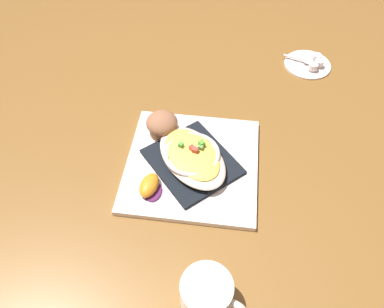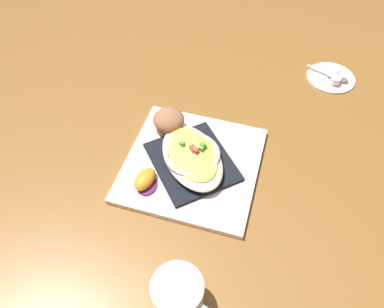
{
  "view_description": "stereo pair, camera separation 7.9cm",
  "coord_description": "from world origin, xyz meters",
  "px_view_note": "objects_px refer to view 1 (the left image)",
  "views": [
    {
      "loc": [
        -0.49,
        0.03,
        0.66
      ],
      "look_at": [
        0.0,
        0.0,
        0.04
      ],
      "focal_mm": 35.11,
      "sensor_mm": 36.0,
      "label": 1
    },
    {
      "loc": [
        -0.49,
        -0.05,
        0.66
      ],
      "look_at": [
        0.0,
        0.0,
        0.04
      ],
      "focal_mm": 35.11,
      "sensor_mm": 36.0,
      "label": 2
    }
  ],
  "objects_px": {
    "gratin_dish": "(192,156)",
    "creamer_cup_2": "(317,57)",
    "creamer_cup_0": "(313,67)",
    "square_plate": "(192,165)",
    "muffin": "(162,125)",
    "spoon": "(306,61)",
    "orange_garnish": "(150,186)",
    "creamer_cup_1": "(319,63)",
    "creamer_saucer": "(308,64)",
    "coffee_mug": "(207,296)"
  },
  "relations": [
    {
      "from": "coffee_mug",
      "to": "spoon",
      "type": "relative_size",
      "value": 1.33
    },
    {
      "from": "gratin_dish",
      "to": "creamer_cup_1",
      "type": "bearing_deg",
      "value": -48.71
    },
    {
      "from": "square_plate",
      "to": "spoon",
      "type": "bearing_deg",
      "value": -44.74
    },
    {
      "from": "spoon",
      "to": "creamer_cup_1",
      "type": "distance_m",
      "value": 0.04
    },
    {
      "from": "spoon",
      "to": "creamer_cup_0",
      "type": "bearing_deg",
      "value": -160.51
    },
    {
      "from": "spoon",
      "to": "creamer_cup_0",
      "type": "relative_size",
      "value": 3.4
    },
    {
      "from": "square_plate",
      "to": "orange_garnish",
      "type": "bearing_deg",
      "value": 125.67
    },
    {
      "from": "gratin_dish",
      "to": "coffee_mug",
      "type": "height_order",
      "value": "coffee_mug"
    },
    {
      "from": "creamer_saucer",
      "to": "creamer_cup_1",
      "type": "distance_m",
      "value": 0.03
    },
    {
      "from": "square_plate",
      "to": "gratin_dish",
      "type": "distance_m",
      "value": 0.03
    },
    {
      "from": "coffee_mug",
      "to": "creamer_cup_2",
      "type": "distance_m",
      "value": 0.73
    },
    {
      "from": "creamer_cup_1",
      "to": "spoon",
      "type": "bearing_deg",
      "value": 62.17
    },
    {
      "from": "creamer_cup_1",
      "to": "creamer_cup_2",
      "type": "relative_size",
      "value": 1.0
    },
    {
      "from": "square_plate",
      "to": "orange_garnish",
      "type": "height_order",
      "value": "orange_garnish"
    },
    {
      "from": "creamer_cup_1",
      "to": "creamer_saucer",
      "type": "bearing_deg",
      "value": 62.17
    },
    {
      "from": "creamer_cup_1",
      "to": "creamer_cup_2",
      "type": "distance_m",
      "value": 0.02
    },
    {
      "from": "gratin_dish",
      "to": "orange_garnish",
      "type": "relative_size",
      "value": 3.1
    },
    {
      "from": "spoon",
      "to": "creamer_cup_1",
      "type": "relative_size",
      "value": 3.4
    },
    {
      "from": "orange_garnish",
      "to": "creamer_cup_2",
      "type": "height_order",
      "value": "orange_garnish"
    },
    {
      "from": "gratin_dish",
      "to": "spoon",
      "type": "distance_m",
      "value": 0.47
    },
    {
      "from": "square_plate",
      "to": "creamer_saucer",
      "type": "bearing_deg",
      "value": -45.49
    },
    {
      "from": "coffee_mug",
      "to": "creamer_saucer",
      "type": "distance_m",
      "value": 0.7
    },
    {
      "from": "orange_garnish",
      "to": "creamer_cup_2",
      "type": "relative_size",
      "value": 2.97
    },
    {
      "from": "coffee_mug",
      "to": "creamer_cup_0",
      "type": "height_order",
      "value": "coffee_mug"
    },
    {
      "from": "coffee_mug",
      "to": "square_plate",
      "type": "bearing_deg",
      "value": 1.74
    },
    {
      "from": "muffin",
      "to": "orange_garnish",
      "type": "height_order",
      "value": "muffin"
    },
    {
      "from": "creamer_saucer",
      "to": "coffee_mug",
      "type": "bearing_deg",
      "value": 152.14
    },
    {
      "from": "creamer_cup_2",
      "to": "orange_garnish",
      "type": "bearing_deg",
      "value": 131.97
    },
    {
      "from": "square_plate",
      "to": "muffin",
      "type": "xyz_separation_m",
      "value": [
        0.09,
        0.06,
        0.03
      ]
    },
    {
      "from": "coffee_mug",
      "to": "creamer_saucer",
      "type": "bearing_deg",
      "value": -27.86
    },
    {
      "from": "coffee_mug",
      "to": "spoon",
      "type": "distance_m",
      "value": 0.7
    },
    {
      "from": "orange_garnish",
      "to": "creamer_cup_1",
      "type": "xyz_separation_m",
      "value": [
        0.38,
        -0.45,
        -0.01
      ]
    },
    {
      "from": "orange_garnish",
      "to": "creamer_cup_1",
      "type": "distance_m",
      "value": 0.59
    },
    {
      "from": "gratin_dish",
      "to": "coffee_mug",
      "type": "relative_size",
      "value": 2.04
    },
    {
      "from": "square_plate",
      "to": "creamer_cup_2",
      "type": "relative_size",
      "value": 11.73
    },
    {
      "from": "gratin_dish",
      "to": "creamer_cup_2",
      "type": "xyz_separation_m",
      "value": [
        0.34,
        -0.36,
        -0.02
      ]
    },
    {
      "from": "spoon",
      "to": "creamer_cup_2",
      "type": "height_order",
      "value": "creamer_cup_2"
    },
    {
      "from": "square_plate",
      "to": "creamer_cup_1",
      "type": "bearing_deg",
      "value": -48.71
    },
    {
      "from": "muffin",
      "to": "creamer_cup_2",
      "type": "bearing_deg",
      "value": -59.3
    },
    {
      "from": "square_plate",
      "to": "creamer_cup_2",
      "type": "height_order",
      "value": "creamer_cup_2"
    },
    {
      "from": "coffee_mug",
      "to": "creamer_saucer",
      "type": "height_order",
      "value": "coffee_mug"
    },
    {
      "from": "gratin_dish",
      "to": "orange_garnish",
      "type": "distance_m",
      "value": 0.11
    },
    {
      "from": "creamer_saucer",
      "to": "creamer_cup_0",
      "type": "distance_m",
      "value": 0.03
    },
    {
      "from": "muffin",
      "to": "spoon",
      "type": "relative_size",
      "value": 0.87
    },
    {
      "from": "orange_garnish",
      "to": "creamer_saucer",
      "type": "distance_m",
      "value": 0.58
    },
    {
      "from": "muffin",
      "to": "creamer_cup_1",
      "type": "bearing_deg",
      "value": -61.77
    },
    {
      "from": "creamer_cup_0",
      "to": "square_plate",
      "type": "bearing_deg",
      "value": 131.55
    },
    {
      "from": "square_plate",
      "to": "muffin",
      "type": "distance_m",
      "value": 0.11
    },
    {
      "from": "gratin_dish",
      "to": "creamer_cup_2",
      "type": "height_order",
      "value": "gratin_dish"
    },
    {
      "from": "creamer_saucer",
      "to": "square_plate",
      "type": "bearing_deg",
      "value": 134.51
    }
  ]
}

